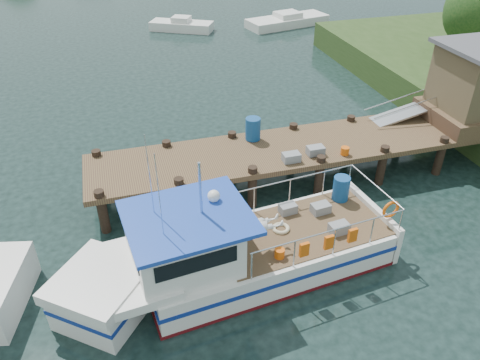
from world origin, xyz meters
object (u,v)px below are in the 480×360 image
object	(u,v)px
lobster_boat	(227,255)
moored_b	(182,25)
moored_c	(287,21)
dock	(417,109)

from	to	relation	value
lobster_boat	moored_b	distance (m)	25.55
moored_b	moored_c	world-z (taller)	moored_b
moored_c	moored_b	bearing A→B (deg)	171.08
lobster_boat	moored_b	world-z (taller)	lobster_boat
moored_b	moored_c	xyz separation A→B (m)	(7.97, -0.94, -0.00)
dock	lobster_boat	bearing A→B (deg)	-153.03
dock	moored_b	world-z (taller)	dock
moored_c	dock	bearing A→B (deg)	-99.35
dock	moored_b	xyz separation A→B (m)	(-5.47, 20.89, -1.87)
lobster_boat	moored_c	size ratio (longest dim) A/B	1.53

